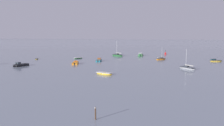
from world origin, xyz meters
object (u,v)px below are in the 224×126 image
sailboat_moored_3 (161,59)px  motorboat_moored_2 (140,55)px  motorboat_moored_0 (76,63)px  motorboat_moored_3 (19,65)px  rowboat_moored_1 (213,60)px  motorboat_moored_1 (99,60)px  rowboat_moored_4 (37,59)px  rowboat_moored_2 (78,58)px  sailboat_moored_4 (117,55)px  rowboat_moored_0 (104,74)px  sailboat_moored_1 (187,68)px  channel_buoy (165,53)px  mooring_post_left (95,114)px  rowboat_moored_3 (216,61)px

sailboat_moored_3 → motorboat_moored_2: 15.93m
motorboat_moored_0 → motorboat_moored_3: motorboat_moored_3 is taller
sailboat_moored_3 → rowboat_moored_1: sailboat_moored_3 is taller
motorboat_moored_1 → sailboat_moored_3: bearing=-73.2°
motorboat_moored_0 → rowboat_moored_4: motorboat_moored_0 is taller
rowboat_moored_2 → sailboat_moored_4: bearing=-9.4°
sailboat_moored_4 → motorboat_moored_0: bearing=111.2°
motorboat_moored_0 → rowboat_moored_0: bearing=-154.6°
sailboat_moored_1 → channel_buoy: 47.08m
rowboat_moored_0 → channel_buoy: (14.22, 60.43, 0.26)m
motorboat_moored_3 → rowboat_moored_4: motorboat_moored_3 is taller
motorboat_moored_1 → motorboat_moored_2: 26.20m
rowboat_moored_0 → mooring_post_left: size_ratio=2.84×
rowboat_moored_1 → rowboat_moored_2: (-52.86, -8.52, 0.04)m
sailboat_moored_1 → rowboat_moored_0: (-20.80, -13.81, -0.07)m
sailboat_moored_1 → motorboat_moored_2: (-17.64, 35.30, 0.05)m
motorboat_moored_0 → channel_buoy: channel_buoy is taller
rowboat_moored_1 → channel_buoy: (-18.42, 19.96, 0.34)m
rowboat_moored_4 → channel_buoy: 60.61m
sailboat_moored_3 → sailboat_moored_4: bearing=110.2°
motorboat_moored_1 → rowboat_moored_1: size_ratio=1.66×
channel_buoy → rowboat_moored_1: bearing=-47.3°
sailboat_moored_1 → motorboat_moored_0: bearing=41.7°
rowboat_moored_3 → channel_buoy: (-18.31, 25.39, 0.27)m
rowboat_moored_3 → mooring_post_left: mooring_post_left is taller
motorboat_moored_0 → rowboat_moored_0: motorboat_moored_0 is taller
motorboat_moored_0 → sailboat_moored_4: size_ratio=0.73×
rowboat_moored_1 → rowboat_moored_4: bearing=151.4°
rowboat_moored_2 → rowboat_moored_3: bearing=-53.0°
rowboat_moored_0 → motorboat_moored_2: size_ratio=0.86×
rowboat_moored_2 → channel_buoy: bearing=-16.7°
channel_buoy → motorboat_moored_3: bearing=-129.3°
motorboat_moored_2 → rowboat_moored_1: motorboat_moored_2 is taller
motorboat_moored_1 → mooring_post_left: (16.69, -54.82, 0.47)m
motorboat_moored_1 → sailboat_moored_4: 20.10m
motorboat_moored_2 → motorboat_moored_3: size_ratio=1.01×
motorboat_moored_0 → rowboat_moored_1: bearing=-79.8°
sailboat_moored_4 → motorboat_moored_3: (-22.69, -39.24, -0.01)m
rowboat_moored_3 → mooring_post_left: bearing=-130.2°
motorboat_moored_2 → sailboat_moored_4: sailboat_moored_4 is taller
sailboat_moored_1 → mooring_post_left: size_ratio=3.61×
rowboat_moored_4 → motorboat_moored_0: bearing=-139.5°
sailboat_moored_4 → rowboat_moored_0: bearing=135.1°
sailboat_moored_1 → rowboat_moored_4: sailboat_moored_1 is taller
sailboat_moored_3 → rowboat_moored_3: bearing=-47.5°
rowboat_moored_1 → mooring_post_left: bearing=-151.2°
rowboat_moored_2 → channel_buoy: 44.69m
sailboat_moored_1 → motorboat_moored_1: sailboat_moored_1 is taller
motorboat_moored_3 → channel_buoy: bearing=157.2°
rowboat_moored_2 → rowboat_moored_3: size_ratio=0.84×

